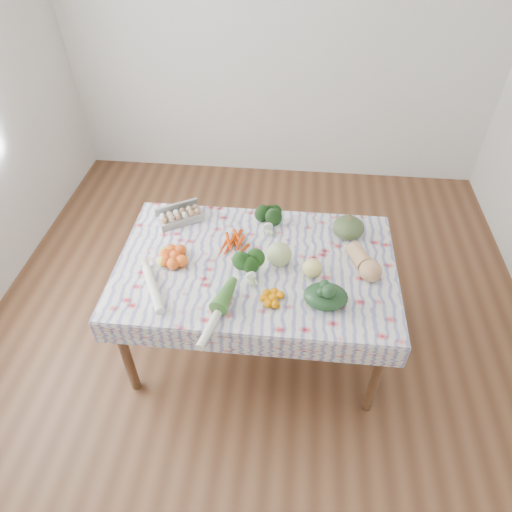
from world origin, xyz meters
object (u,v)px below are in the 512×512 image
dining_table (256,273)px  cabbage (279,254)px  butternut_squash (364,261)px  grapefruit (312,268)px  kabocha_squash (348,227)px  egg_carton (181,218)px

dining_table → cabbage: (0.13, 0.01, 0.16)m
butternut_squash → grapefruit: size_ratio=2.47×
dining_table → butternut_squash: (0.63, 0.01, 0.15)m
kabocha_squash → grapefruit: 0.44m
butternut_squash → cabbage: bearing=156.3°
egg_carton → grapefruit: (0.86, -0.41, 0.02)m
kabocha_squash → butternut_squash: bearing=-75.7°
egg_carton → kabocha_squash: kabocha_squash is taller
kabocha_squash → butternut_squash: (0.08, -0.30, -0.00)m
egg_carton → grapefruit: 0.95m
cabbage → grapefruit: 0.21m
grapefruit → egg_carton: bearing=154.7°
egg_carton → kabocha_squash: 1.08m
cabbage → grapefruit: cabbage is taller
dining_table → grapefruit: bearing=-11.5°
kabocha_squash → cabbage: size_ratio=1.35×
kabocha_squash → butternut_squash: size_ratio=0.71×
egg_carton → dining_table: bearing=-63.7°
dining_table → grapefruit: grapefruit is taller
kabocha_squash → butternut_squash: same height
cabbage → grapefruit: (0.20, -0.08, -0.02)m
kabocha_squash → butternut_squash: 0.31m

